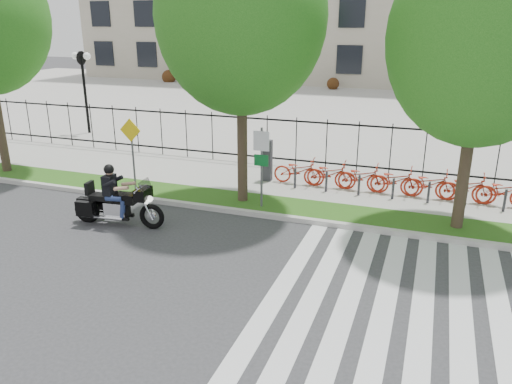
% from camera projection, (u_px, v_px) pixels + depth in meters
% --- Properties ---
extents(ground, '(120.00, 120.00, 0.00)m').
position_uv_depth(ground, '(189.00, 276.00, 11.67)').
color(ground, '#333235').
rests_on(ground, ground).
extents(curb, '(60.00, 0.20, 0.15)m').
position_uv_depth(curb, '(251.00, 213.00, 15.29)').
color(curb, '#B9B6AE').
rests_on(curb, ground).
extents(grass_verge, '(60.00, 1.50, 0.15)m').
position_uv_depth(grass_verge, '(260.00, 204.00, 16.05)').
color(grass_verge, '#275916').
rests_on(grass_verge, ground).
extents(sidewalk, '(60.00, 3.50, 0.15)m').
position_uv_depth(sidewalk, '(283.00, 182.00, 18.27)').
color(sidewalk, '#ACA9A1').
rests_on(sidewalk, ground).
extents(plaza, '(80.00, 34.00, 0.10)m').
position_uv_depth(plaza, '(358.00, 108.00, 33.88)').
color(plaza, '#ACA9A1').
rests_on(plaza, ground).
extents(crosswalk_stripes, '(5.70, 8.00, 0.01)m').
position_uv_depth(crosswalk_stripes, '(402.00, 315.00, 10.11)').
color(crosswalk_stripes, silver).
rests_on(crosswalk_stripes, ground).
extents(iron_fence, '(30.00, 0.06, 2.00)m').
position_uv_depth(iron_fence, '(296.00, 143.00, 19.48)').
color(iron_fence, black).
rests_on(iron_fence, sidewalk).
extents(lamp_post_left, '(1.06, 0.70, 4.25)m').
position_uv_depth(lamp_post_left, '(83.00, 72.00, 25.17)').
color(lamp_post_left, black).
rests_on(lamp_post_left, ground).
extents(street_tree_1, '(5.01, 5.01, 8.54)m').
position_uv_depth(street_tree_1, '(241.00, 16.00, 14.37)').
color(street_tree_1, '#33241B').
rests_on(street_tree_1, grass_verge).
extents(street_tree_2, '(4.79, 4.79, 7.85)m').
position_uv_depth(street_tree_2, '(483.00, 39.00, 12.46)').
color(street_tree_2, '#33241B').
rests_on(street_tree_2, grass_verge).
extents(bike_share_station, '(9.99, 0.86, 1.50)m').
position_uv_depth(bike_share_station, '(410.00, 182.00, 16.43)').
color(bike_share_station, '#2D2D33').
rests_on(bike_share_station, sidewalk).
extents(sign_pole_regulatory, '(0.50, 0.09, 2.50)m').
position_uv_depth(sign_pole_regulatory, '(261.00, 157.00, 15.12)').
color(sign_pole_regulatory, '#59595B').
rests_on(sign_pole_regulatory, grass_verge).
extents(sign_pole_warning, '(0.78, 0.09, 2.49)m').
position_uv_depth(sign_pole_warning, '(132.00, 145.00, 16.60)').
color(sign_pole_warning, '#59595B').
rests_on(sign_pole_warning, grass_verge).
extents(motorcycle_rider, '(2.86, 0.93, 2.21)m').
position_uv_depth(motorcycle_rider, '(117.00, 201.00, 14.37)').
color(motorcycle_rider, black).
rests_on(motorcycle_rider, ground).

